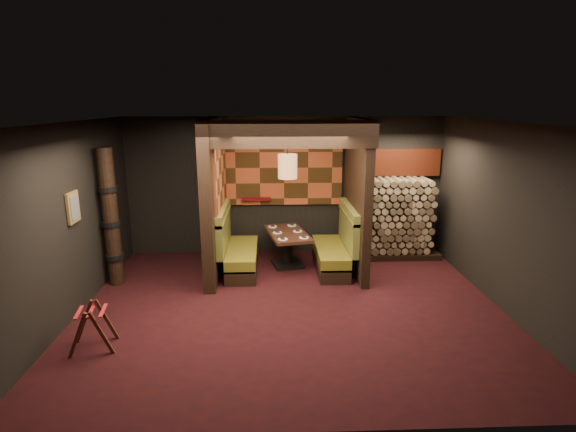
# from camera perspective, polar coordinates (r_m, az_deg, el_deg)

# --- Properties ---
(floor) EXTENTS (6.50, 5.50, 0.02)m
(floor) POSITION_cam_1_polar(r_m,az_deg,el_deg) (7.18, 0.43, -11.60)
(floor) COLOR black
(floor) RESTS_ON ground
(ceiling) EXTENTS (6.50, 5.50, 0.02)m
(ceiling) POSITION_cam_1_polar(r_m,az_deg,el_deg) (6.47, 0.48, 11.94)
(ceiling) COLOR black
(ceiling) RESTS_ON ground
(wall_back) EXTENTS (6.50, 0.02, 2.85)m
(wall_back) POSITION_cam_1_polar(r_m,az_deg,el_deg) (9.37, -0.37, 3.83)
(wall_back) COLOR black
(wall_back) RESTS_ON ground
(wall_front) EXTENTS (6.50, 0.02, 2.85)m
(wall_front) POSITION_cam_1_polar(r_m,az_deg,el_deg) (4.08, 2.38, -10.36)
(wall_front) COLOR black
(wall_front) RESTS_ON ground
(wall_left) EXTENTS (0.02, 5.50, 2.85)m
(wall_left) POSITION_cam_1_polar(r_m,az_deg,el_deg) (7.29, -26.07, -0.68)
(wall_left) COLOR black
(wall_left) RESTS_ON ground
(wall_right) EXTENTS (0.02, 5.50, 2.85)m
(wall_right) POSITION_cam_1_polar(r_m,az_deg,el_deg) (7.57, 25.93, -0.16)
(wall_right) COLOR black
(wall_right) RESTS_ON ground
(partition_left) EXTENTS (0.20, 2.20, 2.85)m
(partition_left) POSITION_cam_1_polar(r_m,az_deg,el_deg) (8.34, -9.41, 2.33)
(partition_left) COLOR black
(partition_left) RESTS_ON floor
(partition_right) EXTENTS (0.15, 2.10, 2.85)m
(partition_right) POSITION_cam_1_polar(r_m,az_deg,el_deg) (8.48, 8.70, 2.55)
(partition_right) COLOR black
(partition_right) RESTS_ON floor
(header_beam) EXTENTS (2.85, 0.18, 0.44)m
(header_beam) POSITION_cam_1_polar(r_m,az_deg,el_deg) (7.18, -0.00, 10.33)
(header_beam) COLOR black
(header_beam) RESTS_ON partition_left
(tapa_back_panel) EXTENTS (2.40, 0.06, 1.55)m
(tapa_back_panel) POSITION_cam_1_polar(r_m,az_deg,el_deg) (9.26, -0.52, 6.18)
(tapa_back_panel) COLOR #AC4926
(tapa_back_panel) RESTS_ON wall_back
(tapa_side_panel) EXTENTS (0.04, 1.85, 1.45)m
(tapa_side_panel) POSITION_cam_1_polar(r_m,az_deg,el_deg) (8.42, -8.58, 5.42)
(tapa_side_panel) COLOR #AC4926
(tapa_side_panel) RESTS_ON partition_left
(lacquer_shelf) EXTENTS (0.60, 0.12, 0.07)m
(lacquer_shelf) POSITION_cam_1_polar(r_m,az_deg,el_deg) (9.31, -4.04, 2.19)
(lacquer_shelf) COLOR #530C0F
(lacquer_shelf) RESTS_ON wall_back
(booth_bench_left) EXTENTS (0.68, 1.60, 1.14)m
(booth_bench_left) POSITION_cam_1_polar(r_m,az_deg,el_deg) (8.57, -6.55, -4.35)
(booth_bench_left) COLOR black
(booth_bench_left) RESTS_ON floor
(booth_bench_right) EXTENTS (0.68, 1.60, 1.14)m
(booth_bench_right) POSITION_cam_1_polar(r_m,az_deg,el_deg) (8.64, 6.11, -4.19)
(booth_bench_right) COLOR black
(booth_bench_right) RESTS_ON floor
(dining_table) EXTENTS (0.95, 1.40, 0.68)m
(dining_table) POSITION_cam_1_polar(r_m,az_deg,el_deg) (8.75, -0.06, -3.53)
(dining_table) COLOR black
(dining_table) RESTS_ON floor
(place_settings) EXTENTS (0.76, 1.13, 0.03)m
(place_settings) POSITION_cam_1_polar(r_m,az_deg,el_deg) (8.68, -0.06, -2.00)
(place_settings) COLOR white
(place_settings) RESTS_ON dining_table
(pendant_lamp) EXTENTS (0.36, 0.36, 1.11)m
(pendant_lamp) POSITION_cam_1_polar(r_m,az_deg,el_deg) (8.37, -0.05, 6.33)
(pendant_lamp) COLOR #B07444
(pendant_lamp) RESTS_ON ceiling
(framed_picture) EXTENTS (0.05, 0.36, 0.46)m
(framed_picture) POSITION_cam_1_polar(r_m,az_deg,el_deg) (7.32, -25.61, 1.00)
(framed_picture) COLOR olive
(framed_picture) RESTS_ON wall_left
(luggage_rack) EXTENTS (0.64, 0.50, 0.63)m
(luggage_rack) POSITION_cam_1_polar(r_m,az_deg,el_deg) (6.49, -23.57, -12.64)
(luggage_rack) COLOR #3F1B13
(luggage_rack) RESTS_ON floor
(totem_column) EXTENTS (0.31, 0.31, 2.40)m
(totem_column) POSITION_cam_1_polar(r_m,az_deg,el_deg) (8.26, -21.59, -0.31)
(totem_column) COLOR black
(totem_column) RESTS_ON floor
(firewood_stack) EXTENTS (1.73, 0.70, 1.64)m
(firewood_stack) POSITION_cam_1_polar(r_m,az_deg,el_deg) (9.46, 13.69, -0.24)
(firewood_stack) COLOR black
(firewood_stack) RESTS_ON floor
(mosaic_header) EXTENTS (1.83, 0.10, 0.56)m
(mosaic_header) POSITION_cam_1_polar(r_m,az_deg,el_deg) (9.57, 13.54, 6.64)
(mosaic_header) COLOR maroon
(mosaic_header) RESTS_ON wall_back
(bay_front_post) EXTENTS (0.08, 0.08, 2.85)m
(bay_front_post) POSITION_cam_1_polar(r_m,az_deg,el_deg) (8.75, 8.96, 2.90)
(bay_front_post) COLOR black
(bay_front_post) RESTS_ON floor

